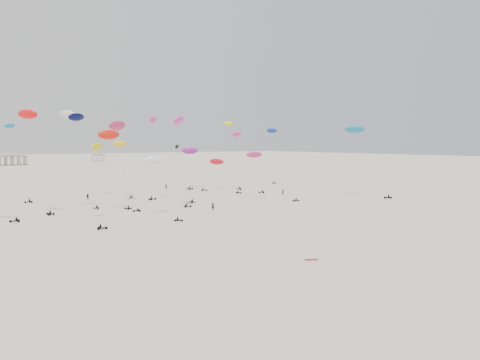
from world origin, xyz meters
TOP-DOWN VIEW (x-y plane):
  - ground_plane at (0.00, 200.00)m, footprint 900.00×900.00m
  - pavilion_main at (-10.00, 350.00)m, footprint 21.00×13.00m
  - pavilion_small at (60.00, 380.00)m, footprint 9.00×7.00m
  - rig_0 at (52.93, 143.08)m, footprint 6.54×9.81m
  - rig_1 at (-6.92, 113.22)m, footprint 8.92×14.01m
  - rig_2 at (-39.15, 132.53)m, footprint 5.99×6.90m
  - rig_3 at (24.66, 127.82)m, footprint 5.22×4.65m
  - rig_4 at (-18.74, 91.14)m, footprint 4.48×12.32m
  - rig_5 at (-30.47, 112.05)m, footprint 8.19×7.51m
  - rig_6 at (20.11, 129.19)m, footprint 4.66×17.27m
  - rig_7 at (-11.57, 125.53)m, footprint 7.39×13.26m
  - rig_8 at (-40.10, 107.91)m, footprint 6.53×6.92m
  - rig_10 at (25.87, 124.30)m, footprint 4.47×15.40m
  - rig_11 at (14.25, 143.63)m, footprint 4.96×16.08m
  - rig_13 at (-23.88, 104.50)m, footprint 7.61×7.12m
  - rig_14 at (15.59, 139.53)m, footprint 5.70×14.00m
  - rig_15 at (-18.42, 115.46)m, footprint 6.64×15.95m
  - rig_16 at (-16.94, 134.79)m, footprint 9.42×13.90m
  - rig_17 at (43.29, 91.02)m, footprint 8.39×12.68m
  - rig_18 at (-34.52, 89.99)m, footprint 4.39×12.32m
  - rig_19 at (-8.70, 100.76)m, footprint 5.91×6.10m
  - rig_20 at (16.43, 101.67)m, footprint 9.50×12.47m
  - spectator_0 at (-5.01, 91.71)m, footprint 0.92×0.80m
  - spectator_1 at (28.78, 107.19)m, footprint 1.05×0.69m
  - spectator_2 at (-23.10, 126.82)m, footprint 1.32×0.76m
  - spectator_3 at (7.25, 142.00)m, footprint 0.81×0.57m
  - grounded_kite_b at (-17.67, 45.52)m, footprint 1.93×1.36m

SIDE VIEW (x-z plane):
  - ground_plane at x=0.00m, z-range 0.00..0.00m
  - spectator_0 at x=-5.01m, z-range -1.06..1.06m
  - spectator_1 at x=28.78m, z-range -1.01..1.01m
  - spectator_2 at x=-23.10m, z-range -1.08..1.08m
  - spectator_3 at x=7.25m, z-range -1.09..1.09m
  - grounded_kite_b at x=-17.67m, z-range -0.04..0.04m
  - pavilion_small at x=60.00m, z-range -0.51..7.49m
  - pavilion_main at x=-10.00m, z-range -0.68..9.12m
  - rig_6 at x=20.11m, z-range 0.44..15.81m
  - rig_11 at x=14.25m, z-range -1.04..17.47m
  - rig_4 at x=-18.74m, z-range 2.57..17.02m
  - rig_20 at x=16.43m, z-range 2.07..18.13m
  - rig_7 at x=-11.57m, z-range 1.21..19.85m
  - rig_14 at x=15.59m, z-range 3.26..18.85m
  - rig_2 at x=-39.15m, z-range 1.66..22.29m
  - rig_3 at x=24.66m, z-range 1.80..24.22m
  - rig_16 at x=-16.94m, z-range 4.29..21.81m
  - rig_10 at x=25.87m, z-range 3.33..24.49m
  - rig_18 at x=-34.52m, z-range 4.04..25.91m
  - rig_13 at x=-23.88m, z-range 6.02..24.66m
  - rig_1 at x=-6.92m, z-range 3.73..27.22m
  - rig_17 at x=43.29m, z-range 5.79..26.95m
  - rig_0 at x=52.93m, z-range 6.05..27.35m
  - rig_8 at x=-40.10m, z-range 6.55..29.35m
  - rig_15 at x=-18.42m, z-range 7.03..29.65m
  - rig_5 at x=-30.47m, z-range 6.91..30.08m
  - rig_19 at x=-8.70m, z-range 7.66..29.76m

